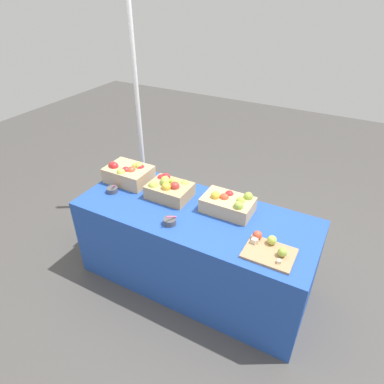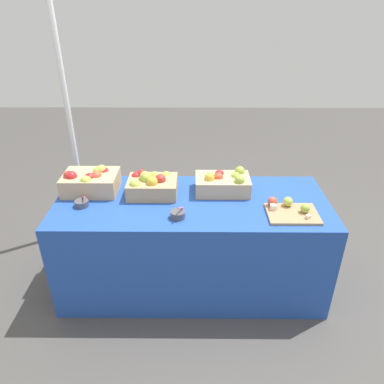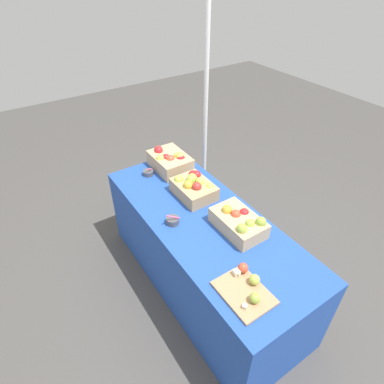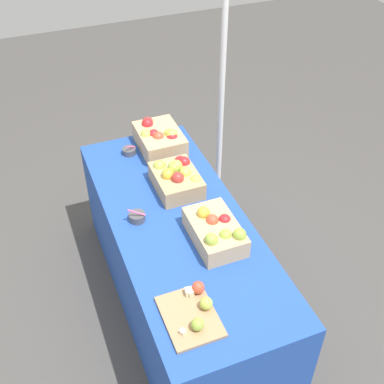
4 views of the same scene
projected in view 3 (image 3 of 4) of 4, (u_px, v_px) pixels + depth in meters
name	position (u px, v px, depth m)	size (l,w,h in m)	color
ground_plane	(203.00, 281.00, 2.82)	(10.00, 10.00, 0.00)	#474442
table	(204.00, 253.00, 2.60)	(1.90, 0.76, 0.74)	#234CAD
apple_crate_left	(170.00, 161.00, 2.86)	(0.38, 0.28, 0.18)	tan
apple_crate_middle	(193.00, 187.00, 2.56)	(0.35, 0.26, 0.17)	tan
apple_crate_right	(239.00, 222.00, 2.24)	(0.39, 0.24, 0.16)	tan
cutting_board_front	(246.00, 288.00, 1.86)	(0.33, 0.25, 0.08)	tan
sample_bowl_near	(148.00, 173.00, 2.82)	(0.09, 0.09, 0.09)	#4C4C51
sample_bowl_mid	(173.00, 220.00, 2.32)	(0.09, 0.10, 0.10)	#4C4C51
tent_pole	(206.00, 104.00, 3.14)	(0.04, 0.04, 2.24)	white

